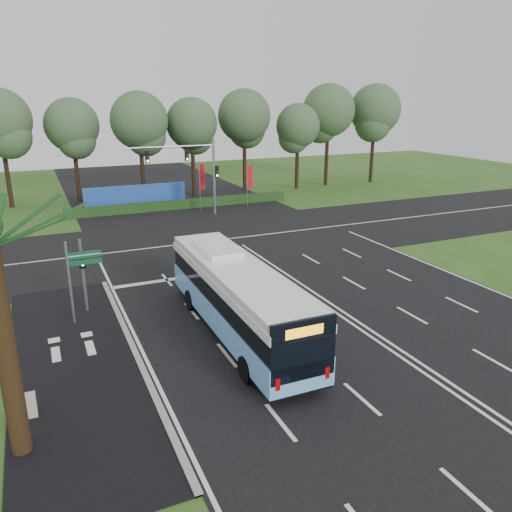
% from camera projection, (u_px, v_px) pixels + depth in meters
% --- Properties ---
extents(ground, '(120.00, 120.00, 0.00)m').
position_uv_depth(ground, '(305.00, 292.00, 28.01)').
color(ground, '#2C541C').
rests_on(ground, ground).
extents(road_main, '(20.00, 120.00, 0.04)m').
position_uv_depth(road_main, '(305.00, 292.00, 28.01)').
color(road_main, black).
rests_on(road_main, ground).
extents(road_cross, '(120.00, 14.00, 0.05)m').
position_uv_depth(road_cross, '(228.00, 239.00, 38.44)').
color(road_cross, black).
rests_on(road_cross, ground).
extents(bike_path, '(5.00, 18.00, 0.06)m').
position_uv_depth(bike_path, '(76.00, 362.00, 20.52)').
color(bike_path, black).
rests_on(bike_path, ground).
extents(kerb_strip, '(0.25, 18.00, 0.12)m').
position_uv_depth(kerb_strip, '(134.00, 350.00, 21.44)').
color(kerb_strip, gray).
rests_on(kerb_strip, ground).
extents(city_bus, '(2.79, 12.43, 3.56)m').
position_uv_depth(city_bus, '(237.00, 298.00, 22.52)').
color(city_bus, '#6BAFF8').
rests_on(city_bus, ground).
extents(pedestrian_signal, '(0.33, 0.43, 3.82)m').
position_uv_depth(pedestrian_signal, '(83.00, 273.00, 24.83)').
color(pedestrian_signal, gray).
rests_on(pedestrian_signal, ground).
extents(street_sign, '(1.61, 0.12, 4.12)m').
position_uv_depth(street_sign, '(77.00, 272.00, 23.44)').
color(street_sign, gray).
rests_on(street_sign, ground).
extents(utility_cabinet, '(0.52, 0.44, 0.86)m').
position_uv_depth(utility_cabinet, '(29.00, 406.00, 16.93)').
color(utility_cabinet, '#B6A992').
rests_on(utility_cabinet, ground).
extents(banner_flag_mid, '(0.63, 0.32, 4.60)m').
position_uv_depth(banner_flag_mid, '(202.00, 180.00, 47.24)').
color(banner_flag_mid, gray).
rests_on(banner_flag_mid, ground).
extents(banner_flag_right, '(0.61, 0.07, 4.15)m').
position_uv_depth(banner_flag_right, '(249.00, 179.00, 49.34)').
color(banner_flag_right, gray).
rests_on(banner_flag_right, ground).
extents(traffic_light_gantry, '(8.41, 0.28, 7.00)m').
position_uv_depth(traffic_light_gantry, '(195.00, 165.00, 44.51)').
color(traffic_light_gantry, gray).
rests_on(traffic_light_gantry, ground).
extents(hedge, '(22.00, 1.20, 0.80)m').
position_uv_depth(hedge, '(182.00, 204.00, 49.19)').
color(hedge, '#153212').
rests_on(hedge, ground).
extents(blue_hoarding, '(10.00, 0.30, 2.20)m').
position_uv_depth(blue_hoarding, '(136.00, 196.00, 49.59)').
color(blue_hoarding, '#1F48A9').
rests_on(blue_hoarding, ground).
extents(eucalyptus_row, '(53.87, 8.71, 12.16)m').
position_uv_depth(eucalyptus_row, '(201.00, 118.00, 53.78)').
color(eucalyptus_row, black).
rests_on(eucalyptus_row, ground).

